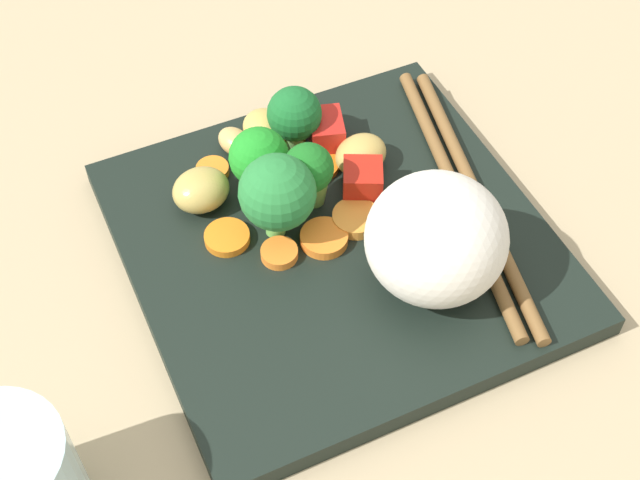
{
  "coord_description": "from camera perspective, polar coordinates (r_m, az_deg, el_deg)",
  "views": [
    {
      "loc": [
        -32.69,
        14.95,
        45.89
      ],
      "look_at": [
        -1.27,
        1.67,
        3.52
      ],
      "focal_mm": 50.54,
      "sensor_mm": 36.0,
      "label": 1
    }
  ],
  "objects": [
    {
      "name": "broccoli_floret_3",
      "position": [
        0.58,
        -3.88,
        5.16
      ],
      "size": [
        3.93,
        3.93,
        4.9
      ],
      "color": "#569139",
      "rests_on": "square_plate"
    },
    {
      "name": "chicken_piece_4",
      "position": [
        0.6,
        2.6,
        5.43
      ],
      "size": [
        4.28,
        4.63,
        2.24
      ],
      "primitive_type": "ellipsoid",
      "rotation": [
        0.0,
        0.0,
        5.09
      ],
      "color": "tan",
      "rests_on": "square_plate"
    },
    {
      "name": "carrot_slice_3",
      "position": [
        0.57,
        0.12,
        0.39
      ],
      "size": [
        4.22,
        4.22,
        0.67
      ],
      "primitive_type": "cylinder",
      "rotation": [
        0.0,
        0.0,
        0.58
      ],
      "color": "orange",
      "rests_on": "square_plate"
    },
    {
      "name": "broccoli_floret_2",
      "position": [
        0.61,
        -1.63,
        7.9
      ],
      "size": [
        3.72,
        3.72,
        4.8
      ],
      "color": "#7FB95E",
      "rests_on": "square_plate"
    },
    {
      "name": "chicken_piece_0",
      "position": [
        0.59,
        -7.55,
        3.16
      ],
      "size": [
        3.96,
        4.31,
        2.55
      ],
      "primitive_type": "ellipsoid",
      "rotation": [
        0.0,
        0.0,
        1.75
      ],
      "color": "tan",
      "rests_on": "square_plate"
    },
    {
      "name": "chicken_piece_2",
      "position": [
        0.62,
        -5.42,
        6.22
      ],
      "size": [
        3.19,
        2.73,
        1.63
      ],
      "primitive_type": "ellipsoid",
      "rotation": [
        0.0,
        0.0,
        0.35
      ],
      "color": "tan",
      "rests_on": "square_plate"
    },
    {
      "name": "pepper_chunk_1",
      "position": [
        0.62,
        0.39,
        6.88
      ],
      "size": [
        3.48,
        2.95,
        2.27
      ],
      "primitive_type": "cube",
      "rotation": [
        0.0,
        0.0,
        2.88
      ],
      "color": "red",
      "rests_on": "square_plate"
    },
    {
      "name": "carrot_slice_0",
      "position": [
        0.61,
        -0.19,
        4.77
      ],
      "size": [
        3.82,
        3.82,
        0.42
      ],
      "primitive_type": "cylinder",
      "rotation": [
        0.0,
        0.0,
        2.8
      ],
      "color": "orange",
      "rests_on": "square_plate"
    },
    {
      "name": "chicken_piece_1",
      "position": [
        0.62,
        -3.42,
        7.11
      ],
      "size": [
        4.33,
        4.08,
        2.11
      ],
      "primitive_type": "ellipsoid",
      "rotation": [
        0.0,
        0.0,
        0.36
      ],
      "color": "tan",
      "rests_on": "square_plate"
    },
    {
      "name": "square_plate",
      "position": [
        0.58,
        1.04,
        -0.31
      ],
      "size": [
        26.52,
        26.52,
        1.52
      ],
      "primitive_type": "cube",
      "rotation": [
        0.0,
        0.0,
        0.03
      ],
      "color": "black",
      "rests_on": "ground_plane"
    },
    {
      "name": "carrot_slice_2",
      "position": [
        0.56,
        -2.43,
        -1.16
      ],
      "size": [
        2.72,
        2.72,
        0.62
      ],
      "primitive_type": "cylinder",
      "rotation": [
        0.0,
        0.0,
        1.75
      ],
      "color": "orange",
      "rests_on": "square_plate"
    },
    {
      "name": "pepper_chunk_0",
      "position": [
        0.59,
        2.71,
        3.74
      ],
      "size": [
        3.39,
        3.36,
        2.38
      ],
      "primitive_type": "cube",
      "rotation": [
        0.0,
        0.0,
        5.87
      ],
      "color": "red",
      "rests_on": "square_plate"
    },
    {
      "name": "carrot_slice_4",
      "position": [
        0.58,
        2.28,
        1.37
      ],
      "size": [
        4.16,
        4.16,
        0.77
      ],
      "primitive_type": "cylinder",
      "rotation": [
        0.0,
        0.0,
        1.04
      ],
      "color": "#F99837",
      "rests_on": "square_plate"
    },
    {
      "name": "carrot_slice_5",
      "position": [
        0.61,
        -6.82,
        4.41
      ],
      "size": [
        2.72,
        2.72,
        0.6
      ],
      "primitive_type": "cylinder",
      "rotation": [
        0.0,
        0.0,
        4.98
      ],
      "color": "orange",
      "rests_on": "square_plate"
    },
    {
      "name": "broccoli_floret_1",
      "position": [
        0.55,
        -2.72,
        2.98
      ],
      "size": [
        4.81,
        4.81,
        6.35
      ],
      "color": "#71C052",
      "rests_on": "square_plate"
    },
    {
      "name": "carrot_slice_1",
      "position": [
        0.57,
        -5.91,
        0.17
      ],
      "size": [
        3.55,
        3.55,
        0.57
      ],
      "primitive_type": "cylinder",
      "rotation": [
        0.0,
        0.0,
        6.02
      ],
      "color": "orange",
      "rests_on": "square_plate"
    },
    {
      "name": "chopstick_pair",
      "position": [
        0.6,
        9.35,
        2.76
      ],
      "size": [
        23.47,
        5.91,
        0.87
      ],
      "rotation": [
        0.0,
        0.0,
        6.11
      ],
      "color": "brown",
      "rests_on": "square_plate"
    },
    {
      "name": "ground_plane",
      "position": [
        0.59,
        1.01,
        -1.37
      ],
      "size": [
        110.0,
        110.0,
        2.0
      ],
      "primitive_type": "cube",
      "color": "tan"
    },
    {
      "name": "rice_mound",
      "position": [
        0.52,
        7.36,
        0.06
      ],
      "size": [
        11.61,
        11.64,
        7.83
      ],
      "primitive_type": "ellipsoid",
      "rotation": [
        0.0,
        0.0,
        0.93
      ],
      "color": "white",
      "rests_on": "square_plate"
    },
    {
      "name": "broccoli_floret_0",
      "position": [
        0.56,
        -0.73,
        4.4
      ],
      "size": [
        3.24,
        3.24,
        5.33
      ],
      "color": "#60913E",
      "rests_on": "square_plate"
    }
  ]
}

